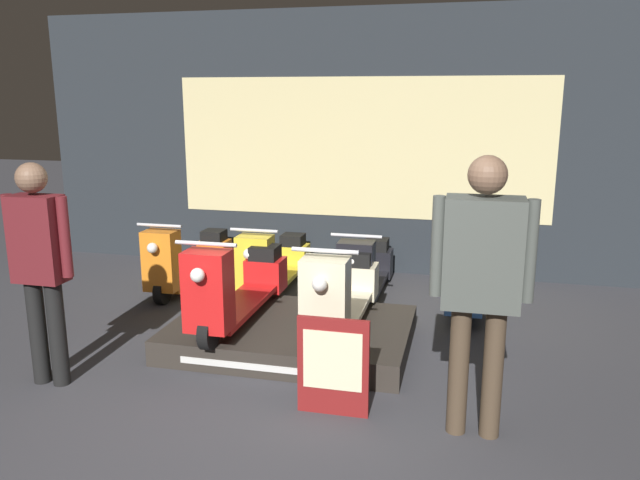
# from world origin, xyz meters

# --- Properties ---
(ground_plane) EXTENTS (30.00, 30.00, 0.00)m
(ground_plane) POSITION_xyz_m (0.00, 0.00, 0.00)
(ground_plane) COLOR #38383D
(shop_wall_back) EXTENTS (8.36, 0.09, 3.20)m
(shop_wall_back) POSITION_xyz_m (0.00, 4.13, 1.60)
(shop_wall_back) COLOR #23282D
(shop_wall_back) RESTS_ON ground_plane
(display_platform) EXTENTS (2.09, 1.43, 0.22)m
(display_platform) POSITION_xyz_m (-0.14, 1.54, 0.11)
(display_platform) COLOR #2D2823
(display_platform) RESTS_ON ground_plane
(scooter_display_left) EXTENTS (0.50, 1.80, 0.87)m
(scooter_display_left) POSITION_xyz_m (-0.60, 1.47, 0.54)
(scooter_display_left) COLOR black
(scooter_display_left) RESTS_ON display_platform
(scooter_display_right) EXTENTS (0.50, 1.80, 0.87)m
(scooter_display_right) POSITION_xyz_m (0.33, 1.47, 0.54)
(scooter_display_right) COLOR black
(scooter_display_right) RESTS_ON display_platform
(scooter_backrow_0) EXTENTS (0.50, 1.80, 0.87)m
(scooter_backrow_0) POSITION_xyz_m (-1.79, 2.96, 0.32)
(scooter_backrow_0) COLOR black
(scooter_backrow_0) RESTS_ON ground_plane
(scooter_backrow_1) EXTENTS (0.50, 1.80, 0.87)m
(scooter_backrow_1) POSITION_xyz_m (-0.75, 2.96, 0.32)
(scooter_backrow_1) COLOR black
(scooter_backrow_1) RESTS_ON ground_plane
(scooter_backrow_2) EXTENTS (0.50, 1.80, 0.87)m
(scooter_backrow_2) POSITION_xyz_m (0.30, 2.96, 0.32)
(scooter_backrow_2) COLOR black
(scooter_backrow_2) RESTS_ON ground_plane
(scooter_backrow_3) EXTENTS (0.50, 1.80, 0.87)m
(scooter_backrow_3) POSITION_xyz_m (1.34, 2.96, 0.32)
(scooter_backrow_3) COLOR black
(scooter_backrow_3) RESTS_ON ground_plane
(person_left_browsing) EXTENTS (0.54, 0.22, 1.72)m
(person_left_browsing) POSITION_xyz_m (-1.75, 0.40, 1.00)
(person_left_browsing) COLOR black
(person_left_browsing) RESTS_ON ground_plane
(person_right_browsing) EXTENTS (0.64, 0.27, 1.84)m
(person_right_browsing) POSITION_xyz_m (1.44, 0.40, 1.11)
(person_right_browsing) COLOR #473828
(person_right_browsing) RESTS_ON ground_plane
(price_sign_board) EXTENTS (0.50, 0.04, 0.71)m
(price_sign_board) POSITION_xyz_m (0.49, 0.43, 0.36)
(price_sign_board) COLOR maroon
(price_sign_board) RESTS_ON ground_plane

